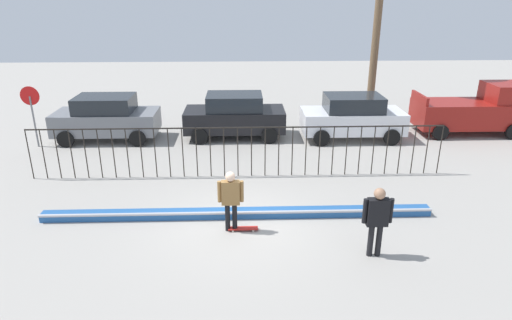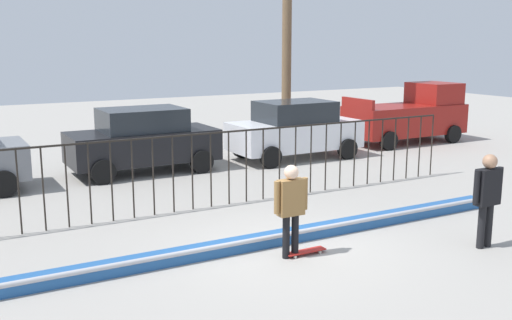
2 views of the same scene
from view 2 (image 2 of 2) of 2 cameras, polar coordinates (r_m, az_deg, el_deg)
ground_plane at (r=11.29m, az=3.06°, el=-8.53°), size 60.00×60.00×0.00m
bowl_coping_ledge at (r=11.56m, az=2.05°, el=-7.41°), size 11.00×0.40×0.27m
perimeter_fence at (r=13.88m, az=-4.34°, el=-0.11°), size 14.04×0.04×1.77m
skateboarder at (r=10.62m, az=3.35°, el=-4.07°), size 0.68×0.26×1.69m
skateboard at (r=11.05m, az=4.74°, el=-8.67°), size 0.80×0.20×0.07m
camera_operator at (r=11.90m, az=21.20°, el=-2.87°), size 0.72×0.27×1.79m
parked_car_black at (r=17.91m, az=-10.73°, el=1.91°), size 4.30×2.12×1.90m
parked_car_white at (r=19.72m, az=3.71°, el=2.93°), size 4.30×2.12×1.90m
pickup_truck at (r=23.65m, az=14.42°, el=4.14°), size 4.70×2.12×2.24m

